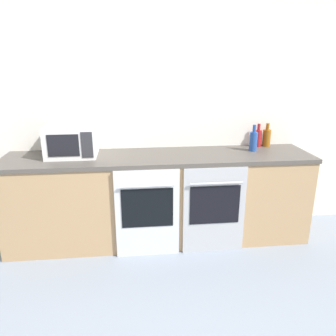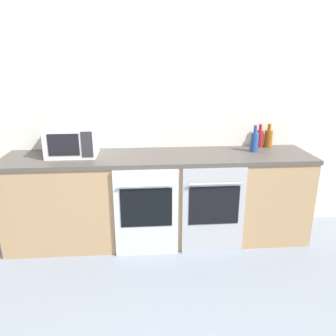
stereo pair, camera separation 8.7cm
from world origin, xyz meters
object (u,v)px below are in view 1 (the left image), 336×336
at_px(microwave, 72,141).
at_px(bottle_amber, 267,137).
at_px(bottle_blue, 253,141).
at_px(bottle_red, 258,138).
at_px(oven_right, 214,210).
at_px(oven_left, 147,213).

bearing_deg(microwave, bottle_amber, 4.87).
bearing_deg(bottle_blue, bottle_red, 56.67).
relative_size(bottle_red, bottle_amber, 0.99).
bearing_deg(microwave, bottle_blue, -0.22).
relative_size(oven_right, bottle_amber, 3.46).
xyz_separation_m(bottle_blue, bottle_red, (0.12, 0.18, -0.01)).
height_order(microwave, bottle_amber, microwave).
bearing_deg(oven_right, microwave, 163.48).
bearing_deg(bottle_red, oven_right, -136.47).
bearing_deg(bottle_amber, oven_left, -156.82).
height_order(bottle_red, bottle_amber, bottle_amber).
bearing_deg(oven_left, oven_right, 0.00).
height_order(oven_right, bottle_red, bottle_red).
height_order(oven_right, microwave, microwave).
bearing_deg(microwave, oven_right, -16.52).
distance_m(oven_right, microwave, 1.50).
bearing_deg(oven_left, bottle_red, 24.75).
bearing_deg(oven_right, oven_left, 180.00).
relative_size(oven_left, bottle_blue, 3.19).
height_order(oven_left, oven_right, same).
distance_m(oven_right, bottle_red, 0.98).
height_order(oven_left, bottle_red, bottle_red).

